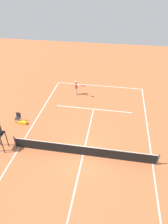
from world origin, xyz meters
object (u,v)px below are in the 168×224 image
tennis_ball (80,103)px  equipment_bag (23,123)px  player_serving (77,86)px  courtside_chair_mid (18,117)px

tennis_ball → equipment_bag: size_ratio=0.09×
player_serving → equipment_bag: size_ratio=2.35×
player_serving → tennis_ball: 2.12m
tennis_ball → courtside_chair_mid: (5.13, 4.24, 0.50)m
tennis_ball → equipment_bag: 6.48m
courtside_chair_mid → tennis_ball: bearing=-140.4°
tennis_ball → player_serving: bearing=-67.7°
courtside_chair_mid → equipment_bag: 0.69m
courtside_chair_mid → equipment_bag: size_ratio=1.25×
courtside_chair_mid → equipment_bag: bearing=150.3°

